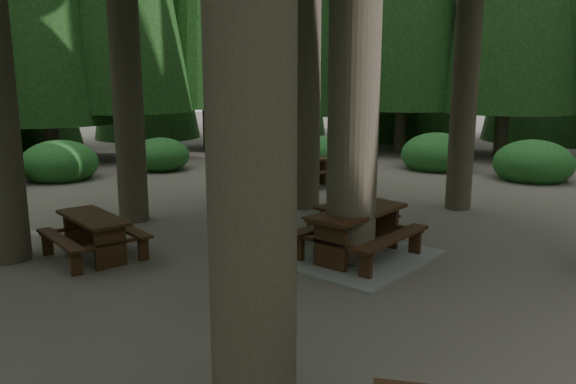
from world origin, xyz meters
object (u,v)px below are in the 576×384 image
picnic_table_a (358,242)px  picnic_table_d (301,169)px  picnic_table_c (351,226)px  picnic_table_b (93,230)px

picnic_table_a → picnic_table_d: bearing=47.4°
picnic_table_a → picnic_table_c: 1.44m
picnic_table_a → picnic_table_b: (-3.88, 2.51, 0.19)m
picnic_table_a → picnic_table_b: bearing=129.1°
picnic_table_a → picnic_table_b: 4.62m
picnic_table_a → picnic_table_d: 6.72m
picnic_table_c → picnic_table_b: bearing=153.1°
picnic_table_c → picnic_table_d: size_ratio=1.22×
picnic_table_d → picnic_table_a: bearing=-117.7°
picnic_table_c → picnic_table_d: picnic_table_d is taller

